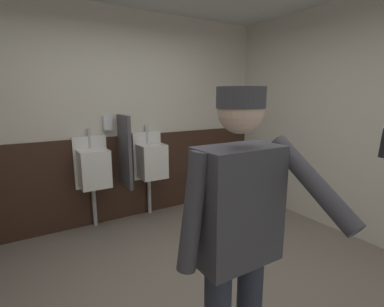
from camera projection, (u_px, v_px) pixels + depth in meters
name	position (u px, v px, depth m)	size (l,w,h in m)	color
ground_plane	(194.00, 300.00, 2.39)	(4.93, 4.36, 0.04)	slate
wall_back	(114.00, 118.00, 3.73)	(4.93, 0.12, 2.69)	beige
wall_right	(361.00, 121.00, 3.26)	(0.12, 4.36, 2.69)	beige
wainscot_band_back	(119.00, 178.00, 3.83)	(4.33, 0.03, 1.12)	#382319
urinal_left	(93.00, 168.00, 3.48)	(0.40, 0.34, 1.24)	white
urinal_middle	(151.00, 160.00, 3.87)	(0.40, 0.34, 1.24)	white
privacy_divider_panel	(125.00, 152.00, 3.58)	(0.04, 0.40, 0.90)	#4C4C51
person	(238.00, 228.00, 1.45)	(0.65, 0.60, 1.68)	#2D3342
soap_dispenser	(107.00, 123.00, 3.60)	(0.10, 0.07, 0.18)	silver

